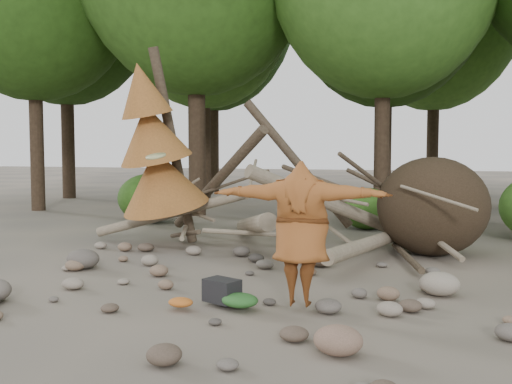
% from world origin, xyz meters
% --- Properties ---
extents(ground, '(120.00, 120.00, 0.00)m').
position_xyz_m(ground, '(0.00, 0.00, 0.00)').
color(ground, '#514C44').
rests_on(ground, ground).
extents(deadfall_pile, '(8.55, 5.24, 3.30)m').
position_xyz_m(deadfall_pile, '(2.02, 4.24, 0.95)').
color(deadfall_pile, '#332619').
rests_on(deadfall_pile, ground).
extents(dead_conifer, '(2.06, 2.16, 4.35)m').
position_xyz_m(dead_conifer, '(-3.12, 3.37, 2.11)').
color(dead_conifer, '#4C3F30').
rests_on(dead_conifer, ground).
extents(bush_left, '(1.80, 1.80, 1.44)m').
position_xyz_m(bush_left, '(-5.50, 7.20, 0.72)').
color(bush_left, '#295115').
rests_on(bush_left, ground).
extents(bush_mid, '(1.40, 1.40, 1.12)m').
position_xyz_m(bush_mid, '(0.80, 7.80, 0.56)').
color(bush_mid, '#36661D').
rests_on(bush_mid, ground).
extents(frisbee_thrower, '(3.66, 0.91, 2.00)m').
position_xyz_m(frisbee_thrower, '(1.13, -0.44, 1.02)').
color(frisbee_thrower, brown).
rests_on(frisbee_thrower, ground).
extents(backpack, '(0.54, 0.45, 0.31)m').
position_xyz_m(backpack, '(0.08, -0.58, 0.15)').
color(backpack, black).
rests_on(backpack, ground).
extents(cloth_green, '(0.49, 0.41, 0.18)m').
position_xyz_m(cloth_green, '(0.39, -0.72, 0.09)').
color(cloth_green, '#275C24').
rests_on(cloth_green, ground).
extents(cloth_orange, '(0.33, 0.27, 0.12)m').
position_xyz_m(cloth_orange, '(-0.35, -0.96, 0.06)').
color(cloth_orange, '#B55C1F').
rests_on(cloth_orange, ground).
extents(boulder_front_right, '(0.51, 0.46, 0.31)m').
position_xyz_m(boulder_front_right, '(1.92, -1.90, 0.15)').
color(boulder_front_right, '#806250').
rests_on(boulder_front_right, ground).
extents(boulder_mid_right, '(0.58, 0.52, 0.35)m').
position_xyz_m(boulder_mid_right, '(2.83, 0.98, 0.17)').
color(boulder_mid_right, gray).
rests_on(boulder_mid_right, ground).
extents(boulder_mid_left, '(0.59, 0.53, 0.35)m').
position_xyz_m(boulder_mid_left, '(-3.21, 0.89, 0.18)').
color(boulder_mid_left, '#5A534C').
rests_on(boulder_mid_left, ground).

